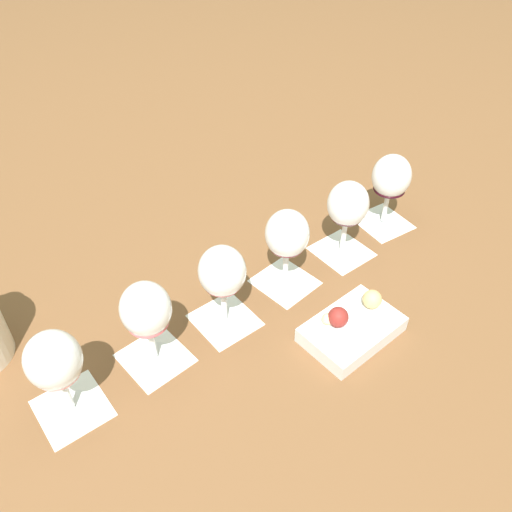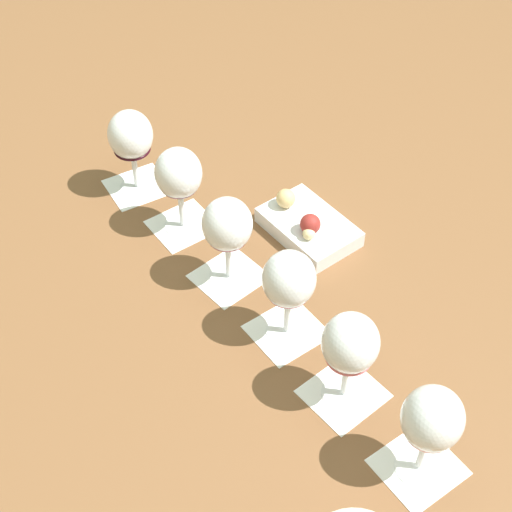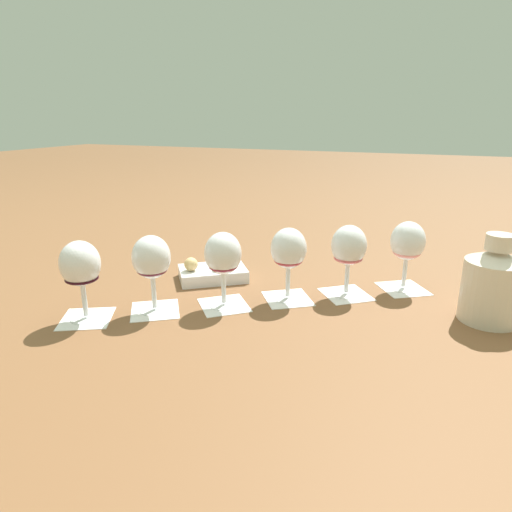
# 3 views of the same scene
# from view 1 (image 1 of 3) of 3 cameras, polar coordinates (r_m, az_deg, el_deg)

# --- Properties ---
(ground_plane) EXTENTS (8.00, 8.00, 0.00)m
(ground_plane) POSITION_cam_1_polar(r_m,az_deg,el_deg) (0.96, 0.06, -4.75)
(ground_plane) COLOR brown
(tasting_card_0) EXTENTS (0.14, 0.13, 0.00)m
(tasting_card_0) POSITION_cam_1_polar(r_m,az_deg,el_deg) (0.86, -18.75, -14.93)
(tasting_card_0) COLOR white
(tasting_card_0) RESTS_ON ground_plane
(tasting_card_1) EXTENTS (0.14, 0.14, 0.00)m
(tasting_card_1) POSITION_cam_1_polar(r_m,az_deg,el_deg) (0.89, -10.56, -10.47)
(tasting_card_1) COLOR white
(tasting_card_1) RESTS_ON ground_plane
(tasting_card_2) EXTENTS (0.14, 0.13, 0.00)m
(tasting_card_2) POSITION_cam_1_polar(r_m,az_deg,el_deg) (0.92, -3.29, -6.72)
(tasting_card_2) COLOR white
(tasting_card_2) RESTS_ON ground_plane
(tasting_card_3) EXTENTS (0.14, 0.14, 0.00)m
(tasting_card_3) POSITION_cam_1_polar(r_m,az_deg,el_deg) (0.99, 3.05, -2.73)
(tasting_card_3) COLOR white
(tasting_card_3) RESTS_ON ground_plane
(tasting_card_4) EXTENTS (0.14, 0.13, 0.00)m
(tasting_card_4) POSITION_cam_1_polar(r_m,az_deg,el_deg) (1.06, 8.99, 0.49)
(tasting_card_4) COLOR white
(tasting_card_4) RESTS_ON ground_plane
(tasting_card_5) EXTENTS (0.13, 0.13, 0.00)m
(tasting_card_5) POSITION_cam_1_polar(r_m,az_deg,el_deg) (1.15, 13.17, 3.46)
(tasting_card_5) COLOR white
(tasting_card_5) RESTS_ON ground_plane
(wine_glass_0) EXTENTS (0.08, 0.08, 0.16)m
(wine_glass_0) POSITION_cam_1_polar(r_m,az_deg,el_deg) (0.78, -20.43, -10.57)
(wine_glass_0) COLOR white
(wine_glass_0) RESTS_ON tasting_card_0
(wine_glass_1) EXTENTS (0.08, 0.08, 0.16)m
(wine_glass_1) POSITION_cam_1_polar(r_m,az_deg,el_deg) (0.81, -11.47, -5.84)
(wine_glass_1) COLOR white
(wine_glass_1) RESTS_ON tasting_card_1
(wine_glass_2) EXTENTS (0.08, 0.08, 0.16)m
(wine_glass_2) POSITION_cam_1_polar(r_m,az_deg,el_deg) (0.85, -3.57, -1.99)
(wine_glass_2) COLOR white
(wine_glass_2) RESTS_ON tasting_card_2
(wine_glass_3) EXTENTS (0.08, 0.08, 0.16)m
(wine_glass_3) POSITION_cam_1_polar(r_m,az_deg,el_deg) (0.92, 3.29, 1.97)
(wine_glass_3) COLOR white
(wine_glass_3) RESTS_ON tasting_card_3
(wine_glass_4) EXTENTS (0.08, 0.08, 0.16)m
(wine_glass_4) POSITION_cam_1_polar(r_m,az_deg,el_deg) (1.00, 9.62, 5.05)
(wine_glass_4) COLOR white
(wine_glass_4) RESTS_ON tasting_card_4
(wine_glass_5) EXTENTS (0.08, 0.08, 0.16)m
(wine_glass_5) POSITION_cam_1_polar(r_m,az_deg,el_deg) (1.09, 14.02, 7.84)
(wine_glass_5) COLOR white
(wine_glass_5) RESTS_ON tasting_card_5
(snack_dish) EXTENTS (0.18, 0.19, 0.06)m
(snack_dish) POSITION_cam_1_polar(r_m,az_deg,el_deg) (0.90, 10.04, -7.33)
(snack_dish) COLOR silver
(snack_dish) RESTS_ON ground_plane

